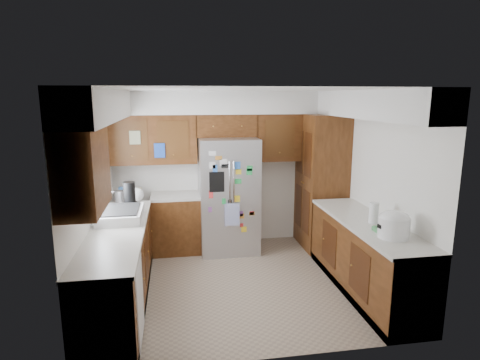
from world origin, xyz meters
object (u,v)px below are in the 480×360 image
paper_towel (374,213)px  rice_cooker (394,224)px  fridge (228,195)px  pantry (321,182)px

paper_towel → rice_cooker: bearing=-93.2°
fridge → pantry: bearing=-2.1°
fridge → rice_cooker: (1.50, -2.25, 0.17)m
fridge → paper_towel: (1.53, -1.75, 0.15)m
pantry → rice_cooker: 2.20m
fridge → paper_towel: bearing=-48.9°
fridge → rice_cooker: 2.71m
fridge → rice_cooker: fridge is taller
pantry → rice_cooker: pantry is taller
fridge → paper_towel: fridge is taller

